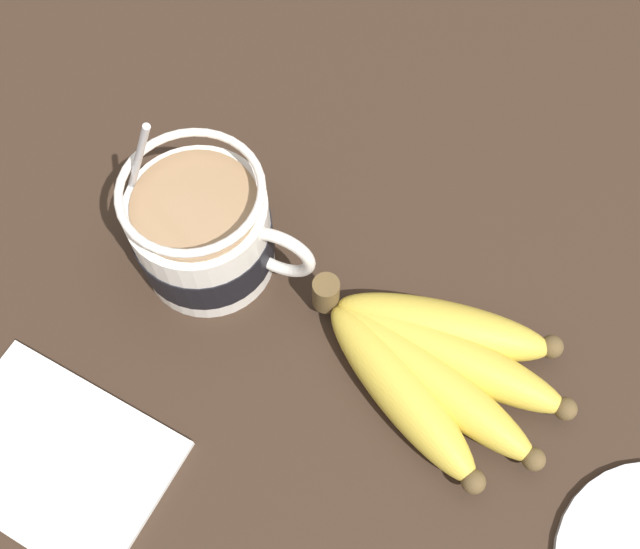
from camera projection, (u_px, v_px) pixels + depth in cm
name	position (u px, v px, depth cm)	size (l,w,h in cm)	color
table	(270.00, 286.00, 56.43)	(98.90, 98.90, 2.63)	#332319
coffee_mug	(205.00, 231.00, 52.21)	(16.41, 10.28, 15.97)	white
banana_bunch	(432.00, 361.00, 50.36)	(20.11, 14.47, 4.19)	brown
napkin	(55.00, 458.00, 48.91)	(17.05, 13.08, 0.60)	white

